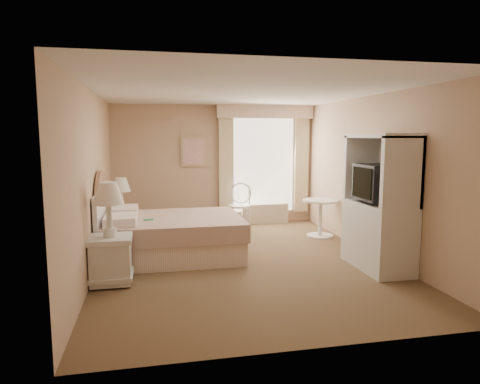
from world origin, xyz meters
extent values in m
cube|color=brown|center=(0.00, 0.00, 0.00)|extent=(4.20, 5.50, 0.01)
cube|color=silver|center=(0.00, 0.00, 2.50)|extent=(4.20, 5.50, 0.01)
cube|color=tan|center=(0.00, 2.75, 1.25)|extent=(4.20, 0.01, 2.50)
cube|color=tan|center=(0.00, -2.75, 1.25)|extent=(4.20, 0.01, 2.50)
cube|color=tan|center=(-2.10, 0.00, 1.25)|extent=(0.01, 5.50, 2.50)
cube|color=tan|center=(2.10, 0.00, 1.25)|extent=(0.01, 5.50, 2.50)
cube|color=white|center=(1.05, 2.72, 1.25)|extent=(1.30, 0.02, 2.00)
cube|color=beige|center=(0.22, 2.67, 1.25)|extent=(0.30, 0.08, 2.05)
cube|color=beige|center=(1.88, 2.67, 1.25)|extent=(0.30, 0.08, 2.05)
cube|color=#DEAB90|center=(1.05, 2.63, 2.37)|extent=(2.05, 0.20, 0.28)
cube|color=beige|center=(1.05, 2.63, 0.21)|extent=(1.00, 0.22, 0.42)
cube|color=tan|center=(-0.45, 2.72, 1.55)|extent=(0.52, 0.03, 0.62)
cube|color=beige|center=(-0.45, 2.70, 1.55)|extent=(0.42, 0.02, 0.52)
cube|color=#DEAB90|center=(-1.00, 0.46, 0.17)|extent=(2.04, 1.55, 0.35)
cube|color=#C9A597|center=(-1.00, 0.46, 0.49)|extent=(2.10, 1.61, 0.27)
cube|color=white|center=(-1.76, 0.09, 0.68)|extent=(0.44, 0.60, 0.14)
cube|color=white|center=(-1.76, 0.83, 0.68)|extent=(0.44, 0.60, 0.14)
cube|color=#258A46|center=(-1.37, 0.32, 0.63)|extent=(0.14, 0.10, 0.01)
cube|color=silver|center=(-2.05, 0.46, 0.53)|extent=(0.06, 1.65, 1.07)
cylinder|color=#956B4F|center=(-2.05, 0.46, 0.63)|extent=(0.05, 1.46, 1.46)
cube|color=silver|center=(-1.84, -0.64, 0.29)|extent=(0.49, 0.49, 0.53)
cube|color=silver|center=(-1.84, -0.64, 0.58)|extent=(0.53, 0.53, 0.06)
cube|color=silver|center=(-1.84, -0.64, 0.11)|extent=(0.53, 0.53, 0.05)
cylinder|color=silver|center=(-1.84, -0.64, 0.67)|extent=(0.17, 0.17, 0.11)
cylinder|color=silver|center=(-1.84, -0.64, 0.88)|extent=(0.07, 0.07, 0.42)
cone|color=white|center=(-1.84, -0.64, 1.16)|extent=(0.38, 0.38, 0.28)
cube|color=silver|center=(-1.84, 1.58, 0.25)|extent=(0.43, 0.43, 0.47)
cube|color=silver|center=(-1.84, 1.58, 0.51)|extent=(0.47, 0.47, 0.06)
cube|color=silver|center=(-1.84, 1.58, 0.09)|extent=(0.47, 0.47, 0.05)
cylinder|color=silver|center=(-1.84, 1.58, 0.59)|extent=(0.15, 0.15, 0.09)
cylinder|color=silver|center=(-1.84, 1.58, 0.77)|extent=(0.07, 0.07, 0.37)
cone|color=white|center=(-1.84, 1.58, 1.03)|extent=(0.34, 0.34, 0.24)
cylinder|color=silver|center=(1.75, 1.24, 0.01)|extent=(0.49, 0.49, 0.03)
cylinder|color=silver|center=(1.75, 1.24, 0.35)|extent=(0.07, 0.07, 0.66)
cylinder|color=silver|center=(1.75, 1.24, 0.67)|extent=(0.66, 0.66, 0.04)
cylinder|color=silver|center=(0.19, 2.10, 0.23)|extent=(0.03, 0.03, 0.45)
cylinder|color=silver|center=(0.51, 1.98, 0.23)|extent=(0.03, 0.03, 0.45)
cylinder|color=silver|center=(0.32, 2.42, 0.23)|extent=(0.03, 0.03, 0.45)
cylinder|color=silver|center=(0.64, 2.30, 0.23)|extent=(0.03, 0.03, 0.45)
cylinder|color=silver|center=(0.42, 2.20, 0.46)|extent=(0.58, 0.58, 0.04)
torus|color=silver|center=(0.47, 2.33, 0.71)|extent=(0.45, 0.26, 0.44)
cylinder|color=silver|center=(0.32, 2.42, 0.66)|extent=(0.03, 0.03, 0.40)
cylinder|color=silver|center=(0.64, 2.30, 0.66)|extent=(0.03, 0.03, 0.40)
cube|color=silver|center=(1.81, -0.73, 0.47)|extent=(0.57, 1.14, 0.94)
cube|color=silver|center=(1.81, -1.26, 1.41)|extent=(0.57, 0.08, 0.94)
cube|color=silver|center=(1.81, -0.20, 1.41)|extent=(0.57, 0.08, 0.94)
cube|color=silver|center=(1.81, -0.73, 1.87)|extent=(0.57, 1.14, 0.06)
cube|color=silver|center=(2.07, -0.73, 1.41)|extent=(0.04, 1.14, 0.94)
cube|color=black|center=(1.78, -0.73, 1.23)|extent=(0.50, 0.62, 0.50)
cube|color=black|center=(1.53, -0.73, 1.23)|extent=(0.02, 0.52, 0.42)
camera|label=1|loc=(-1.31, -6.11, 1.88)|focal=32.00mm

